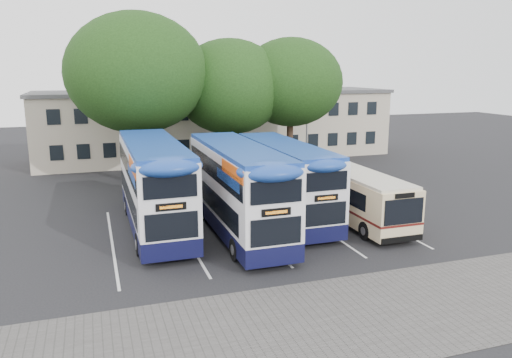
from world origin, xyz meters
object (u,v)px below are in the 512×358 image
Objects in this scene: bus_single at (353,192)px; bus_dd_mid at (238,186)px; tree_mid at (230,87)px; tree_left at (137,73)px; lamp_post at (307,106)px; tree_right at (291,82)px; bus_dd_right at (285,178)px; bus_dd_left at (154,181)px.

bus_dd_mid is at bearing -177.93° from bus_single.
tree_mid reaches higher than bus_dd_mid.
tree_left reaches higher than tree_mid.
tree_right is at bearing -136.75° from lamp_post.
bus_dd_right is (-4.93, -11.35, -4.79)m from tree_right.
tree_mid is 0.99× the size of tree_right.
tree_mid is 14.57m from bus_dd_mid.
lamp_post is 0.76× the size of tree_left.
tree_right is 1.13× the size of bus_single.
tree_mid reaches higher than bus_dd_left.
lamp_post is at bearing 42.68° from bus_dd_left.
tree_right is (11.55, 0.49, -0.74)m from tree_left.
tree_mid is 12.69m from bus_dd_right.
bus_dd_mid reaches higher than bus_single.
lamp_post is 0.86× the size of tree_right.
bus_single is at bearing -104.89° from lamp_post.
tree_left is at bearing 87.89° from bus_dd_left.
bus_dd_right is at bearing -118.51° from lamp_post.
tree_left reaches higher than tree_right.
lamp_post is at bearing 75.11° from bus_single.
tree_mid is (-7.24, -1.87, 1.72)m from lamp_post.
tree_left is 1.09× the size of bus_dd_left.
tree_right is 15.98m from bus_dd_mid.
tree_mid is at bearing 57.79° from bus_dd_left.
tree_mid is at bearing 88.92° from bus_dd_right.
bus_dd_left reaches higher than bus_dd_mid.
bus_dd_mid is 1.07× the size of bus_dd_right.
bus_dd_left reaches higher than bus_dd_right.
tree_mid is 14.61m from bus_single.
bus_dd_left is at bearing -137.44° from tree_right.
tree_mid is 1.03× the size of bus_dd_right.
tree_right reaches higher than bus_dd_mid.
tree_left is 1.15× the size of tree_mid.
tree_left reaches higher than bus_dd_left.
bus_single is (-1.49, -12.74, -5.54)m from tree_right.
bus_single is at bearing -96.68° from tree_right.
bus_dd_right reaches higher than bus_single.
tree_right reaches higher than bus_dd_left.
tree_left is at bearing -168.50° from lamp_post.
tree_left is at bearing 105.49° from bus_dd_mid.
tree_left reaches higher than lamp_post.
lamp_post is 4.02m from tree_right.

